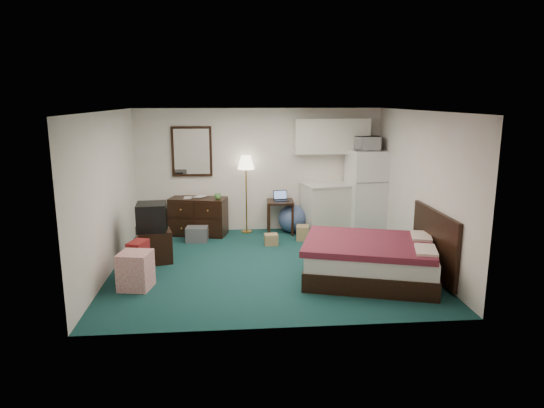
{
  "coord_description": "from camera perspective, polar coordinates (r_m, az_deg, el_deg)",
  "views": [
    {
      "loc": [
        -0.61,
        -7.57,
        2.69
      ],
      "look_at": [
        0.09,
        0.26,
        0.97
      ],
      "focal_mm": 32.0,
      "sensor_mm": 36.0,
      "label": 1
    }
  ],
  "objects": [
    {
      "name": "ceiling",
      "position": [
        7.6,
        -0.49,
        10.9
      ],
      "size": [
        5.0,
        4.5,
        0.01
      ],
      "primitive_type": "cube",
      "color": "white",
      "rests_on": "walls"
    },
    {
      "name": "cardboard_box_b",
      "position": [
        9.43,
        3.61,
        -3.39
      ],
      "size": [
        0.28,
        0.31,
        0.28
      ],
      "primitive_type": null,
      "rotation": [
        0.0,
        0.0,
        -0.16
      ],
      "color": "#847352",
      "rests_on": "floor"
    },
    {
      "name": "cardboard_box_a",
      "position": [
        9.09,
        -0.11,
        -4.2
      ],
      "size": [
        0.26,
        0.22,
        0.21
      ],
      "primitive_type": null,
      "rotation": [
        0.0,
        0.0,
        0.06
      ],
      "color": "#847352",
      "rests_on": "floor"
    },
    {
      "name": "walls",
      "position": [
        7.73,
        -0.47,
        1.6
      ],
      "size": [
        5.01,
        4.51,
        2.5
      ],
      "color": "white",
      "rests_on": "floor"
    },
    {
      "name": "kitchen_counter",
      "position": [
        9.93,
        6.42,
        -0.55
      ],
      "size": [
        1.02,
        0.86,
        0.98
      ],
      "primitive_type": null,
      "rotation": [
        0.0,
        0.0,
        0.22
      ],
      "color": "silver",
      "rests_on": "floor"
    },
    {
      "name": "headboard",
      "position": [
        7.74,
        18.55,
        -4.37
      ],
      "size": [
        0.06,
        1.56,
        1.0
      ],
      "primitive_type": null,
      "color": "black",
      "rests_on": "walls"
    },
    {
      "name": "mirror",
      "position": [
        9.87,
        -9.41,
        6.12
      ],
      "size": [
        0.8,
        0.06,
        1.0
      ],
      "primitive_type": null,
      "color": "white",
      "rests_on": "walls"
    },
    {
      "name": "upper_cabinets",
      "position": [
        9.89,
        7.02,
        7.95
      ],
      "size": [
        1.5,
        0.35,
        0.7
      ],
      "primitive_type": null,
      "color": "silver",
      "rests_on": "walls"
    },
    {
      "name": "crt_tv",
      "position": [
        8.26,
        -13.97,
        -1.47
      ],
      "size": [
        0.54,
        0.57,
        0.45
      ],
      "primitive_type": null,
      "rotation": [
        0.0,
        0.0,
        0.09
      ],
      "color": "black",
      "rests_on": "tv_stand"
    },
    {
      "name": "fridge",
      "position": [
        9.97,
        10.96,
        1.42
      ],
      "size": [
        0.76,
        0.76,
        1.68
      ],
      "primitive_type": null,
      "rotation": [
        0.0,
        0.0,
        0.1
      ],
      "color": "silver",
      "rests_on": "floor"
    },
    {
      "name": "floor",
      "position": [
        8.06,
        -0.46,
        -7.17
      ],
      "size": [
        5.0,
        4.5,
        0.01
      ],
      "primitive_type": "cube",
      "color": "black",
      "rests_on": "ground"
    },
    {
      "name": "book_a",
      "position": [
        9.73,
        -10.34,
        1.28
      ],
      "size": [
        0.16,
        0.02,
        0.21
      ],
      "primitive_type": "imported",
      "rotation": [
        0.0,
        0.0,
        -0.04
      ],
      "color": "#847352",
      "rests_on": "dresser"
    },
    {
      "name": "suitcase",
      "position": [
        7.71,
        -15.42,
        -6.28
      ],
      "size": [
        0.32,
        0.4,
        0.57
      ],
      "primitive_type": null,
      "rotation": [
        0.0,
        0.0,
        -0.32
      ],
      "color": "maroon",
      "rests_on": "floor"
    },
    {
      "name": "retail_box",
      "position": [
        7.29,
        -15.76,
        -7.54
      ],
      "size": [
        0.51,
        0.51,
        0.54
      ],
      "primitive_type": null,
      "rotation": [
        0.0,
        0.0,
        -0.19
      ],
      "color": "white",
      "rests_on": "floor"
    },
    {
      "name": "dresser",
      "position": [
        9.81,
        -8.65,
        -1.45
      ],
      "size": [
        1.2,
        0.76,
        0.75
      ],
      "primitive_type": null,
      "rotation": [
        0.0,
        0.0,
        -0.25
      ],
      "color": "black",
      "rests_on": "floor"
    },
    {
      "name": "laptop",
      "position": [
        9.73,
        1.1,
        0.93
      ],
      "size": [
        0.31,
        0.26,
        0.2
      ],
      "primitive_type": null,
      "rotation": [
        0.0,
        0.0,
        0.12
      ],
      "color": "black",
      "rests_on": "desk"
    },
    {
      "name": "bed",
      "position": [
        7.49,
        11.48,
        -6.54
      ],
      "size": [
        2.22,
        1.94,
        0.6
      ],
      "primitive_type": null,
      "rotation": [
        0.0,
        0.0,
        -0.29
      ],
      "color": "#4B121C",
      "rests_on": "floor"
    },
    {
      "name": "book_b",
      "position": [
        9.81,
        -8.95,
        1.54
      ],
      "size": [
        0.17,
        0.12,
        0.25
      ],
      "primitive_type": "imported",
      "rotation": [
        0.0,
        0.0,
        -0.55
      ],
      "color": "#847352",
      "rests_on": "dresser"
    },
    {
      "name": "desk",
      "position": [
        9.84,
        0.96,
        -1.52
      ],
      "size": [
        0.55,
        0.55,
        0.67
      ],
      "primitive_type": null,
      "rotation": [
        0.0,
        0.0,
        -0.05
      ],
      "color": "black",
      "rests_on": "floor"
    },
    {
      "name": "mug",
      "position": [
        9.53,
        -6.41,
        0.95
      ],
      "size": [
        0.17,
        0.15,
        0.14
      ],
      "primitive_type": "imported",
      "rotation": [
        0.0,
        0.0,
        -0.35
      ],
      "color": "#538E41",
      "rests_on": "dresser"
    },
    {
      "name": "floor_lamp",
      "position": [
        9.81,
        -3.04,
        1.13
      ],
      "size": [
        0.37,
        0.37,
        1.57
      ],
      "primitive_type": null,
      "rotation": [
        0.0,
        0.0,
        0.08
      ],
      "color": "gold",
      "rests_on": "floor"
    },
    {
      "name": "file_bin",
      "position": [
        9.42,
        -8.82,
        -3.52
      ],
      "size": [
        0.43,
        0.34,
        0.28
      ],
      "primitive_type": null,
      "rotation": [
        0.0,
        0.0,
        -0.08
      ],
      "color": "#5C5C62",
      "rests_on": "floor"
    },
    {
      "name": "microwave",
      "position": [
        9.83,
        11.14,
        7.21
      ],
      "size": [
        0.53,
        0.34,
        0.34
      ],
      "primitive_type": "imported",
      "rotation": [
        0.0,
        0.0,
        -0.13
      ],
      "color": "silver",
      "rests_on": "fridge"
    },
    {
      "name": "tv_stand",
      "position": [
        8.41,
        -13.72,
        -4.74
      ],
      "size": [
        0.68,
        0.71,
        0.54
      ],
      "primitive_type": null,
      "rotation": [
        0.0,
        0.0,
        0.25
      ],
      "color": "black",
      "rests_on": "floor"
    },
    {
      "name": "exercise_ball",
      "position": [
        9.9,
        2.37,
        -1.72
      ],
      "size": [
        0.63,
        0.63,
        0.57
      ],
      "primitive_type": "sphere",
      "rotation": [
        0.0,
        0.0,
        -0.11
      ],
      "color": "#3D5281",
      "rests_on": "floor"
    }
  ]
}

